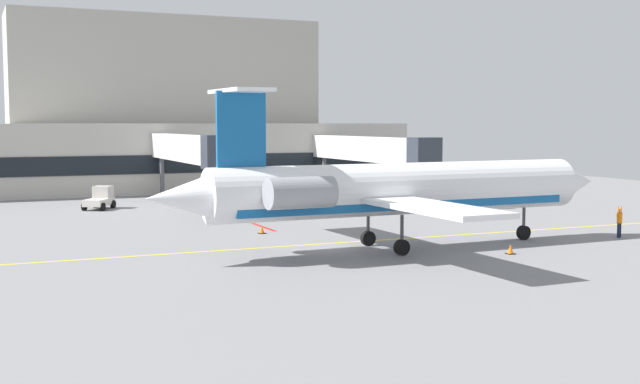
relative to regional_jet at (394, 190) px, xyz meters
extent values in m
cube|color=slate|center=(-3.22, 1.44, -3.59)|extent=(120.00, 120.00, 0.10)
cube|color=yellow|center=(-3.22, 3.73, -3.54)|extent=(108.00, 0.24, 0.01)
cube|color=red|center=(-3.55, 14.26, -3.54)|extent=(0.30, 8.00, 0.01)
cube|color=#B7B2A8|center=(-9.96, 48.58, 0.14)|extent=(69.04, 14.29, 7.37)
cube|color=#A8A49A|center=(-1.50, 52.15, 9.82)|extent=(34.43, 10.00, 11.98)
cube|color=black|center=(-9.96, 41.39, -0.36)|extent=(66.27, 0.12, 1.92)
cube|color=silver|center=(13.27, 30.52, 1.33)|extent=(1.40, 21.83, 2.40)
cube|color=#2D333D|center=(13.27, 18.71, 1.33)|extent=(2.40, 2.00, 2.64)
cylinder|color=#4C4C51|center=(13.27, 39.94, -1.71)|extent=(0.44, 0.44, 3.67)
cylinder|color=#4C4C51|center=(13.27, 20.41, -1.71)|extent=(0.44, 0.44, 3.67)
cube|color=silver|center=(-4.75, 31.03, 1.62)|extent=(1.40, 20.82, 2.40)
cube|color=#2D333D|center=(-4.75, 19.72, 1.62)|extent=(2.40, 2.00, 2.64)
cylinder|color=#4C4C51|center=(-4.75, 39.94, -1.56)|extent=(0.44, 0.44, 3.96)
cylinder|color=#4C4C51|center=(-4.75, 21.42, -1.56)|extent=(0.44, 0.44, 3.96)
cylinder|color=white|center=(0.56, 0.02, 0.03)|extent=(23.84, 3.72, 3.03)
cube|color=#145999|center=(0.56, 0.02, -0.80)|extent=(21.45, 3.35, 0.55)
cone|color=white|center=(13.50, 0.39, 0.03)|extent=(3.42, 3.07, 2.97)
cone|color=white|center=(-12.68, -0.37, 0.03)|extent=(4.02, 2.69, 2.58)
cube|color=white|center=(-1.48, 6.20, -0.42)|extent=(3.49, 9.54, 0.28)
cube|color=white|center=(-1.12, -6.28, -0.42)|extent=(3.49, 9.54, 0.28)
cylinder|color=gray|center=(-7.11, 2.19, 0.26)|extent=(3.69, 1.77, 1.67)
cylinder|color=gray|center=(-6.97, -2.59, 0.26)|extent=(3.69, 1.77, 1.67)
cube|color=#145999|center=(-9.41, -0.27, 3.56)|extent=(2.74, 0.32, 4.02)
cube|color=white|center=(-9.41, -0.27, 5.57)|extent=(2.26, 4.91, 0.20)
cylinder|color=#3F3F44|center=(9.59, 0.28, -2.06)|extent=(0.20, 0.20, 1.61)
cylinder|color=black|center=(9.59, 0.28, -3.09)|extent=(0.91, 0.38, 0.90)
cylinder|color=#3F3F44|center=(-0.68, 1.95, -2.06)|extent=(0.20, 0.20, 1.61)
cylinder|color=black|center=(-0.68, 1.95, -3.09)|extent=(0.91, 0.38, 0.90)
cylinder|color=#3F3F44|center=(-0.57, -1.99, -2.06)|extent=(0.20, 0.20, 1.61)
cylinder|color=black|center=(-0.57, -1.99, -3.09)|extent=(0.91, 0.38, 0.90)
cube|color=silver|center=(-12.54, 29.67, -2.90)|extent=(3.09, 3.61, 0.58)
cube|color=#B8B1A9|center=(-12.07, 30.44, -2.10)|extent=(1.93, 1.87, 1.02)
cylinder|color=black|center=(-12.64, 31.06, -3.19)|extent=(0.61, 0.74, 0.70)
cylinder|color=black|center=(-11.25, 30.20, -3.19)|extent=(0.61, 0.74, 0.70)
cylinder|color=black|center=(-13.83, 29.13, -3.19)|extent=(0.61, 0.74, 0.70)
cylinder|color=black|center=(-12.45, 28.27, -3.19)|extent=(0.61, 0.74, 0.70)
cube|color=#19389E|center=(15.75, 27.17, -2.88)|extent=(3.82, 3.85, 0.62)
cube|color=navy|center=(15.01, 26.42, -2.09)|extent=(2.11, 2.11, 0.96)
cylinder|color=black|center=(15.41, 25.65, -3.19)|extent=(0.69, 0.70, 0.70)
cylinder|color=black|center=(14.24, 26.81, -3.19)|extent=(0.69, 0.70, 0.70)
cylinder|color=black|center=(17.26, 27.54, -3.19)|extent=(0.69, 0.70, 0.70)
cylinder|color=black|center=(16.09, 28.69, -3.19)|extent=(0.69, 0.70, 0.70)
cylinder|color=white|center=(2.99, 35.34, -1.93)|extent=(6.71, 3.42, 2.53)
sphere|color=white|center=(6.16, 35.80, -1.93)|extent=(2.48, 2.48, 2.48)
sphere|color=white|center=(-0.19, 34.89, -1.93)|extent=(2.48, 2.48, 2.48)
cube|color=#59595B|center=(1.06, 35.34, -3.37)|extent=(0.60, 2.28, 0.35)
cube|color=#59595B|center=(4.91, 35.34, -3.37)|extent=(0.60, 2.28, 0.35)
cylinder|color=#191E33|center=(15.93, -1.45, -3.07)|extent=(0.18, 0.18, 0.95)
cylinder|color=#191E33|center=(15.74, -1.53, -3.07)|extent=(0.18, 0.18, 0.95)
cylinder|color=orange|center=(15.84, -1.49, -2.26)|extent=(0.34, 0.34, 0.67)
sphere|color=tan|center=(15.84, -1.49, -1.81)|extent=(0.24, 0.24, 0.24)
cylinder|color=orange|center=(16.04, -1.41, -1.87)|extent=(0.39, 0.23, 0.50)
cylinder|color=#F2590C|center=(16.04, -1.41, -1.65)|extent=(0.06, 0.06, 0.28)
cylinder|color=orange|center=(15.63, -1.57, -1.87)|extent=(0.39, 0.23, 0.50)
cylinder|color=#F2590C|center=(15.63, -1.57, -1.65)|extent=(0.06, 0.06, 0.28)
cone|color=orange|center=(-4.78, 9.62, -3.27)|extent=(0.36, 0.36, 0.55)
cube|color=black|center=(-4.78, 9.62, -3.52)|extent=(0.47, 0.47, 0.04)
cone|color=orange|center=(5.30, -4.09, -3.27)|extent=(0.36, 0.36, 0.55)
cube|color=black|center=(5.30, -4.09, -3.52)|extent=(0.47, 0.47, 0.04)
camera|label=1|loc=(-22.79, -41.29, 3.88)|focal=45.34mm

